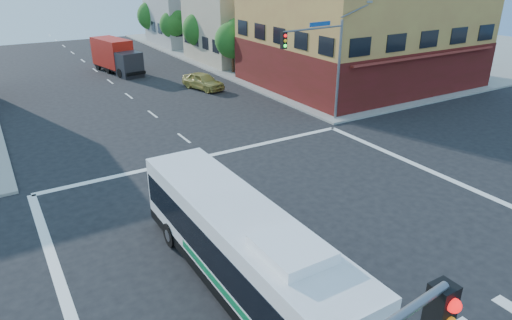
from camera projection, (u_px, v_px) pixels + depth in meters
ground at (305, 230)px, 19.31m from camera, size 120.00×120.00×0.00m
sidewalk_ne at (356, 44)px, 63.41m from camera, size 50.00×50.00×0.15m
corner_building_ne at (362, 18)px, 40.99m from camera, size 18.10×15.44×14.00m
building_east_near at (247, 19)px, 52.29m from camera, size 12.06×10.06×9.00m
building_east_far at (196, 6)px, 63.09m from camera, size 12.06×10.06×10.00m
signal_mast_ne at (322, 53)px, 29.99m from camera, size 7.91×1.13×8.07m
street_tree_a at (234, 38)px, 45.48m from camera, size 3.60×3.60×5.53m
street_tree_b at (200, 27)px, 51.70m from camera, size 3.80×3.80×5.79m
street_tree_c at (174, 23)px, 58.10m from camera, size 3.40×3.40×5.29m
street_tree_d at (152, 14)px, 64.22m from camera, size 4.00×4.00×6.03m
transit_bus at (241, 247)px, 15.31m from camera, size 2.62×11.44×3.38m
box_truck at (117, 57)px, 46.73m from camera, size 3.52×7.67×3.33m
parked_car at (203, 81)px, 40.78m from camera, size 2.86×4.64×1.48m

